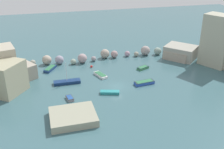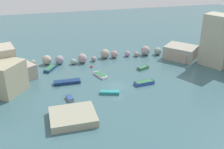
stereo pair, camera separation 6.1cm
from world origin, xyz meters
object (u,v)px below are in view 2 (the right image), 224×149
at_px(moored_boat_2, 144,83).
at_px(moored_boat_5, 50,69).
at_px(channel_buoy, 91,66).
at_px(moored_boat_3, 70,98).
at_px(moored_boat_6, 67,82).
at_px(moored_boat_1, 143,68).
at_px(moored_boat_4, 110,92).
at_px(stone_dock, 73,117).
at_px(moored_boat_0, 100,75).

relative_size(moored_boat_2, moored_boat_5, 1.02).
height_order(channel_buoy, moored_boat_3, channel_buoy).
bearing_deg(channel_buoy, moored_boat_6, -132.62).
height_order(moored_boat_1, moored_boat_4, moored_boat_4).
bearing_deg(stone_dock, moored_boat_1, 42.40).
distance_m(moored_boat_0, moored_boat_6, 8.05).
height_order(channel_buoy, moored_boat_6, moored_boat_6).
xyz_separation_m(moored_boat_2, moored_boat_3, (-16.43, -2.65, -0.07)).
height_order(channel_buoy, moored_boat_0, moored_boat_0).
bearing_deg(stone_dock, moored_boat_4, 41.79).
distance_m(moored_boat_1, moored_boat_6, 19.14).
relative_size(stone_dock, moored_boat_4, 1.93).
height_order(moored_boat_3, moored_boat_4, moored_boat_4).
bearing_deg(stone_dock, moored_boat_2, 30.31).
relative_size(moored_boat_1, moored_boat_5, 0.74).
distance_m(stone_dock, moored_boat_1, 26.13).
xyz_separation_m(channel_buoy, moored_boat_3, (-7.00, -14.55, 0.00)).
bearing_deg(stone_dock, channel_buoy, 71.56).
relative_size(moored_boat_1, moored_boat_3, 1.37).
bearing_deg(stone_dock, moored_boat_0, 62.71).
relative_size(stone_dock, channel_buoy, 13.32).
bearing_deg(moored_boat_6, stone_dock, -91.99).
bearing_deg(stone_dock, moored_boat_5, 96.93).
distance_m(moored_boat_0, moored_boat_3, 12.08).
xyz_separation_m(stone_dock, moored_boat_4, (8.37, 7.48, -0.36)).
xyz_separation_m(stone_dock, moored_boat_3, (0.22, 7.08, -0.35)).
height_order(channel_buoy, moored_boat_1, channel_buoy).
height_order(moored_boat_0, moored_boat_5, moored_boat_5).
xyz_separation_m(moored_boat_2, moored_boat_6, (-16.21, 4.55, -0.01)).
bearing_deg(moored_boat_4, moored_boat_3, 19.08).
relative_size(moored_boat_2, moored_boat_3, 1.89).
distance_m(stone_dock, channel_buoy, 22.81).
xyz_separation_m(channel_buoy, moored_boat_5, (-9.98, 1.10, 0.02)).
distance_m(stone_dock, moored_boat_4, 11.23).
height_order(moored_boat_1, moored_boat_5, moored_boat_5).
bearing_deg(moored_boat_3, stone_dock, -11.84).
xyz_separation_m(moored_boat_0, moored_boat_4, (0.07, -8.59, -0.02)).
distance_m(channel_buoy, moored_boat_4, 14.21).
bearing_deg(moored_boat_1, moored_boat_4, 17.99).
bearing_deg(moored_boat_3, moored_boat_2, 89.09).
height_order(stone_dock, moored_boat_1, stone_dock).
relative_size(channel_buoy, moored_boat_0, 0.14).
distance_m(moored_boat_1, moored_boat_4, 14.91).
bearing_deg(moored_boat_0, moored_boat_3, 117.67).
bearing_deg(moored_boat_3, moored_boat_4, 82.69).
bearing_deg(moored_boat_1, moored_boat_6, -14.83).
distance_m(moored_boat_3, moored_boat_5, 15.93).
relative_size(stone_dock, moored_boat_5, 1.76).
relative_size(moored_boat_5, moored_boat_6, 0.77).
height_order(stone_dock, moored_boat_0, stone_dock).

